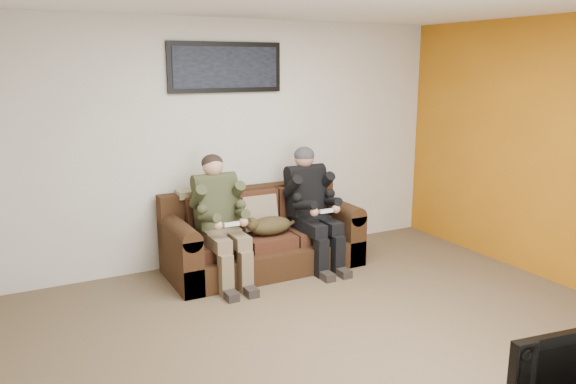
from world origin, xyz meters
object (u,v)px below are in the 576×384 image
sofa (261,239)px  cat (269,226)px  framed_poster (226,67)px  person_left (220,213)px  person_right (311,201)px

sofa → cat: size_ratio=3.08×
cat → framed_poster: bearing=109.1°
sofa → cat: 0.27m
sofa → framed_poster: size_ratio=1.62×
person_left → person_right: size_ratio=0.99×
person_right → cat: person_right is taller
cat → framed_poster: framed_poster is taller
sofa → framed_poster: bearing=116.9°
person_right → framed_poster: bearing=142.1°
cat → framed_poster: (-0.20, 0.58, 1.59)m
sofa → cat: (0.00, -0.19, 0.19)m
person_left → cat: person_left is taller
sofa → person_right: (0.52, -0.17, 0.39)m
sofa → person_left: (-0.52, -0.17, 0.39)m
sofa → person_right: size_ratio=1.60×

